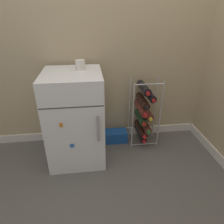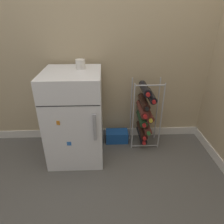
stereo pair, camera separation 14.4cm
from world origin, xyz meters
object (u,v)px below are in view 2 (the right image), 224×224
object	(u,v)px
soda_box	(117,136)
fridge_top_cup	(80,64)
mini_fridge	(75,116)
wine_rack	(144,114)

from	to	relation	value
soda_box	fridge_top_cup	distance (m)	0.90
mini_fridge	wine_rack	bearing A→B (deg)	11.94
mini_fridge	fridge_top_cup	bearing A→B (deg)	47.59
wine_rack	mini_fridge	bearing A→B (deg)	-168.06
soda_box	wine_rack	bearing A→B (deg)	-10.34
wine_rack	soda_box	bearing A→B (deg)	169.66
mini_fridge	soda_box	distance (m)	0.58
mini_fridge	wine_rack	world-z (taller)	mini_fridge
wine_rack	fridge_top_cup	bearing A→B (deg)	-174.16
fridge_top_cup	mini_fridge	bearing A→B (deg)	-132.41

